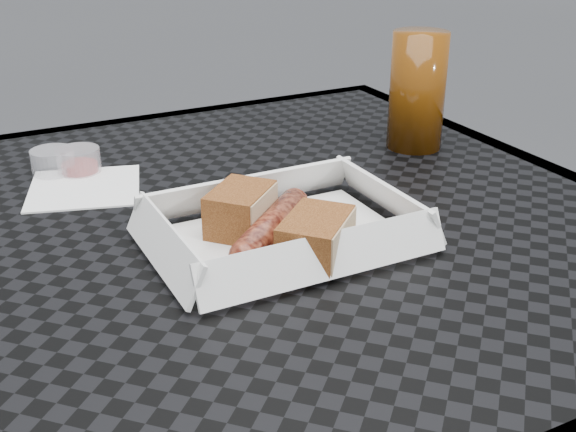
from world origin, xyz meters
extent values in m
cube|color=black|center=(0.00, 0.00, 0.74)|extent=(0.80, 0.80, 0.01)
cube|color=black|center=(0.00, 0.39, 0.73)|extent=(0.80, 0.03, 0.03)
cube|color=black|center=(0.39, 0.00, 0.73)|extent=(0.03, 0.80, 0.03)
cylinder|color=black|center=(0.35, 0.35, 0.36)|extent=(0.03, 0.03, 0.73)
cube|color=white|center=(0.01, -0.06, 0.75)|extent=(0.22, 0.15, 0.00)
cylinder|color=brown|center=(0.00, -0.07, 0.76)|extent=(0.11, 0.11, 0.03)
sphere|color=brown|center=(0.04, -0.02, 0.76)|extent=(0.03, 0.03, 0.03)
sphere|color=brown|center=(-0.05, -0.11, 0.76)|extent=(0.03, 0.03, 0.03)
cube|color=brown|center=(-0.02, -0.03, 0.77)|extent=(0.08, 0.08, 0.04)
cube|color=brown|center=(0.02, -0.11, 0.77)|extent=(0.09, 0.09, 0.04)
cylinder|color=#FF620B|center=(0.06, -0.11, 0.75)|extent=(0.02, 0.02, 0.00)
torus|color=white|center=(0.06, -0.12, 0.75)|extent=(0.02, 0.02, 0.00)
cube|color=#B2D17F|center=(0.07, -0.11, 0.75)|extent=(0.02, 0.02, 0.00)
cube|color=white|center=(-0.13, 0.15, 0.75)|extent=(0.15, 0.15, 0.00)
cylinder|color=maroon|center=(-0.12, 0.21, 0.76)|extent=(0.05, 0.05, 0.03)
cylinder|color=silver|center=(-0.15, 0.22, 0.76)|extent=(0.05, 0.05, 0.03)
cylinder|color=#532907|center=(0.28, 0.10, 0.82)|extent=(0.07, 0.07, 0.15)
camera|label=1|loc=(-0.27, -0.61, 1.06)|focal=45.00mm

